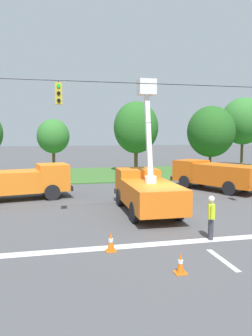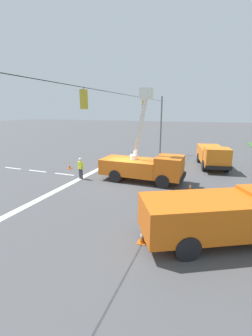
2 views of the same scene
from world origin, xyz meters
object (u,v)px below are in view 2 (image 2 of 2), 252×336
utility_truck_support_near (212,155)px  traffic_cone_mid_left (142,237)px  utility_truck_support_far (221,214)px  traffic_cone_foreground_right (190,187)px  traffic_cone_near_bucket (99,163)px  traffic_cone_foreground_left (116,156)px  utility_truck_bucket_lift (144,165)px  road_worker (80,167)px  traffic_cone_lane_edge_a (70,166)px

utility_truck_support_near → traffic_cone_mid_left: size_ratio=11.32×
utility_truck_support_far → utility_truck_support_near: bearing=-178.1°
traffic_cone_foreground_right → traffic_cone_near_bucket: traffic_cone_near_bucket is taller
utility_truck_support_near → traffic_cone_foreground_left: bearing=-92.0°
utility_truck_support_far → traffic_cone_foreground_left: bearing=-142.2°
utility_truck_support_near → traffic_cone_foreground_left: size_ratio=10.15×
utility_truck_support_near → utility_truck_bucket_lift: bearing=-36.0°
utility_truck_support_far → road_worker: (-5.69, -10.47, -0.22)m
traffic_cone_foreground_right → utility_truck_support_far: bearing=16.8°
utility_truck_support_far → road_worker: size_ratio=3.98×
traffic_cone_mid_left → road_worker: bearing=-133.7°
utility_truck_bucket_lift → traffic_cone_lane_edge_a: 7.94m
traffic_cone_foreground_right → traffic_cone_near_bucket: size_ratio=0.87×
utility_truck_support_near → road_worker: utility_truck_support_near is taller
utility_truck_support_near → traffic_cone_foreground_left: (-0.37, -10.57, -0.88)m
traffic_cone_mid_left → traffic_cone_near_bucket: bearing=-145.0°
utility_truck_support_far → traffic_cone_foreground_left: (-14.22, -11.02, -0.90)m
road_worker → traffic_cone_near_bucket: (-4.15, -0.46, -0.65)m
utility_truck_bucket_lift → traffic_cone_mid_left: 8.73m
traffic_cone_near_bucket → road_worker: bearing=6.4°
traffic_cone_foreground_left → traffic_cone_near_bucket: size_ratio=0.94×
utility_truck_bucket_lift → traffic_cone_lane_edge_a: size_ratio=10.97×
traffic_cone_foreground_left → traffic_cone_foreground_right: size_ratio=1.08×
utility_truck_support_far → traffic_cone_lane_edge_a: size_ratio=10.97×
utility_truck_support_near → traffic_cone_foreground_right: 8.09m
utility_truck_support_near → road_worker: bearing=-50.9°
traffic_cone_lane_edge_a → road_worker: bearing=49.0°
traffic_cone_foreground_left → traffic_cone_lane_edge_a: traffic_cone_foreground_left is taller
utility_truck_bucket_lift → utility_truck_support_far: size_ratio=1.00×
road_worker → traffic_cone_near_bucket: bearing=-173.6°
utility_truck_support_far → utility_truck_bucket_lift: bearing=-141.8°
utility_truck_support_far → traffic_cone_lane_edge_a: (-8.11, -13.25, -0.91)m
road_worker → traffic_cone_foreground_left: 8.57m
utility_truck_support_far → traffic_cone_foreground_right: (-5.91, -1.78, -0.93)m
traffic_cone_foreground_left → traffic_cone_mid_left: size_ratio=1.12×
traffic_cone_near_bucket → traffic_cone_lane_edge_a: size_ratio=1.11×
utility_truck_support_far → traffic_cone_near_bucket: size_ratio=9.90×
road_worker → traffic_cone_mid_left: size_ratio=2.96×
utility_truck_support_far → traffic_cone_foreground_right: size_ratio=11.43×
utility_truck_support_far → traffic_cone_near_bucket: bearing=-132.0°
traffic_cone_mid_left → traffic_cone_lane_edge_a: traffic_cone_lane_edge_a is taller
utility_truck_support_far → traffic_cone_foreground_right: bearing=-163.2°
traffic_cone_mid_left → traffic_cone_near_bucket: (-11.23, -7.87, 0.07)m
traffic_cone_foreground_right → traffic_cone_lane_edge_a: bearing=-100.8°
utility_truck_bucket_lift → traffic_cone_near_bucket: utility_truck_bucket_lift is taller
traffic_cone_foreground_left → traffic_cone_mid_left: traffic_cone_foreground_left is taller
utility_truck_bucket_lift → utility_truck_support_far: (6.94, 5.47, -0.10)m
utility_truck_support_near → traffic_cone_lane_edge_a: 14.06m
utility_truck_bucket_lift → utility_truck_support_far: utility_truck_bucket_lift is taller
utility_truck_support_far → road_worker: bearing=-118.5°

